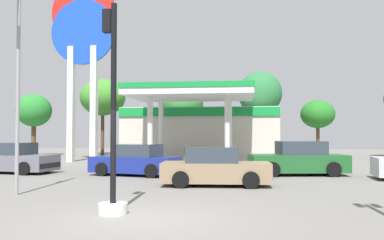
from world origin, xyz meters
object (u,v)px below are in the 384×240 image
car_3 (215,168)px  tree_2 (183,104)px  station_pole_sign (83,44)px  traffic_signal_1 (112,144)px  tree_3 (260,93)px  corner_streetlamp (15,66)px  tree_1 (103,98)px  car_0 (136,161)px  car_4 (298,160)px  tree_0 (34,111)px  tree_4 (318,114)px  car_2 (13,159)px

car_3 → tree_2: 21.40m
station_pole_sign → traffic_signal_1: size_ratio=2.48×
car_3 → tree_3: 20.69m
tree_2 → corner_streetlamp: 24.04m
station_pole_sign → tree_3: size_ratio=1.77×
tree_1 → tree_3: bearing=-3.5°
tree_2 → car_0: bearing=-88.7°
tree_3 → corner_streetlamp: 24.89m
car_4 → tree_3: (-1.22, 15.52, 4.61)m
tree_0 → corner_streetlamp: size_ratio=0.80×
station_pole_sign → tree_4: station_pole_sign is taller
traffic_signal_1 → tree_0: (-15.14, 24.69, 2.25)m
car_4 → corner_streetlamp: (-9.62, -7.87, 3.34)m
tree_1 → corner_streetlamp: bearing=-76.9°
traffic_signal_1 → tree_1: 28.60m
car_0 → tree_3: tree_3 is taller
car_0 → tree_2: 17.65m
tree_0 → tree_2: tree_2 is taller
tree_3 → corner_streetlamp: (-8.40, -23.39, -1.27)m
station_pole_sign → tree_1: size_ratio=1.84×
car_0 → tree_2: bearing=91.3°
corner_streetlamp → tree_1: bearing=103.1°
station_pole_sign → car_3: station_pole_sign is taller
car_2 → corner_streetlamp: bearing=-59.7°
car_4 → tree_4: (3.64, 16.41, 2.86)m
tree_0 → tree_4: bearing=4.8°
traffic_signal_1 → tree_0: tree_0 is taller
car_3 → car_4: size_ratio=0.88×
tree_0 → car_4: bearing=-34.7°
tree_1 → corner_streetlamp: (5.63, -24.25, -1.15)m
car_2 → tree_3: bearing=52.3°
tree_1 → tree_2: size_ratio=1.14×
tree_0 → tree_2: (12.87, 1.73, 0.59)m
tree_3 → corner_streetlamp: bearing=-109.7°
car_4 → tree_0: bearing=145.3°
car_0 → tree_2: tree_2 is taller
car_0 → tree_1: tree_1 is taller
tree_2 → corner_streetlamp: size_ratio=0.90×
tree_0 → corner_streetlamp: bearing=-63.4°
tree_4 → car_4: bearing=-102.5°
car_3 → tree_3: (2.34, 20.02, 4.67)m
car_0 → corner_streetlamp: (-2.11, -6.75, 3.40)m
car_2 → station_pole_sign: bearing=88.5°
tree_2 → tree_4: (11.53, 0.32, -0.94)m
tree_3 → tree_4: (4.86, 0.90, -1.75)m
station_pole_sign → traffic_signal_1: station_pole_sign is taller
car_4 → traffic_signal_1: traffic_signal_1 is taller
station_pole_sign → car_0: bearing=-54.9°
car_4 → tree_2: bearing=116.1°
tree_0 → tree_3: tree_3 is taller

